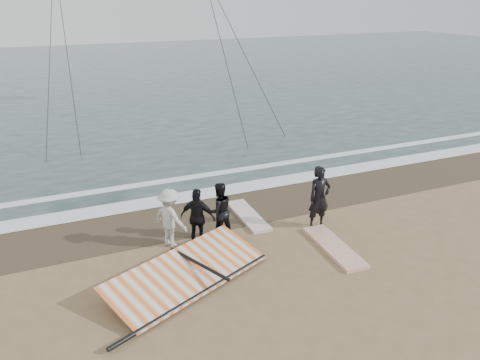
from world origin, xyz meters
The scene contains 10 objects.
ground centered at (0.00, 0.00, 0.00)m, with size 120.00×120.00×0.00m, color #8C704C.
sea centered at (0.00, 33.00, 0.01)m, with size 120.00×54.00×0.02m, color #233838.
wet_sand centered at (0.00, 4.50, 0.01)m, with size 120.00×2.80×0.01m, color #4C3D2B.
foam_near centered at (0.00, 5.90, 0.03)m, with size 120.00×0.90×0.01m, color white.
foam_far centered at (0.00, 7.60, 0.03)m, with size 120.00×0.45×0.01m, color white.
man_main centered at (1.59, 2.24, 0.97)m, with size 0.71×0.46×1.93m, color black.
board_white centered at (1.33, 0.96, 0.05)m, with size 0.69×2.46×0.10m, color silver.
board_cream centered at (-0.06, 3.68, 0.05)m, with size 0.61×2.30×0.10m, color beige.
trio_cluster centered at (-2.12, 2.82, 0.84)m, with size 2.38×1.39×1.70m.
sail_rig centered at (-2.95, 1.14, 0.20)m, with size 4.40×3.36×0.52m.
Camera 1 is at (-5.51, -8.41, 6.60)m, focal length 35.00 mm.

